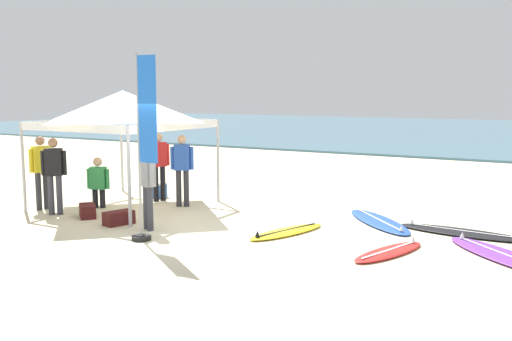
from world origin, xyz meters
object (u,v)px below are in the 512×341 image
(surfboard_yellow, at_px, (287,232))
(surfboard_purple, at_px, (502,255))
(canopy_tent, at_px, (123,106))
(person_blue, at_px, (182,165))
(gear_bag_by_pole, at_px, (87,211))
(person_black, at_px, (54,171))
(person_grey, at_px, (147,180))
(person_red, at_px, (159,162))
(cooler_box, at_px, (156,190))
(surfboard_blue, at_px, (379,221))
(gear_bag_near_tent, at_px, (119,218))
(surfboard_red, at_px, (390,252))
(person_yellow, at_px, (41,167))
(person_green, at_px, (98,180))
(surfboard_black, at_px, (462,232))
(banner_flag, at_px, (144,156))

(surfboard_yellow, distance_m, surfboard_purple, 3.83)
(canopy_tent, xyz_separation_m, person_blue, (1.20, 0.66, -1.40))
(gear_bag_by_pole, bearing_deg, person_black, -169.40)
(person_grey, distance_m, gear_bag_by_pole, 2.11)
(person_red, distance_m, gear_bag_by_pole, 2.43)
(surfboard_purple, distance_m, cooler_box, 8.67)
(surfboard_blue, xyz_separation_m, surfboard_purple, (2.56, -1.44, -0.00))
(canopy_tent, relative_size, surfboard_purple, 1.41)
(surfboard_purple, xyz_separation_m, gear_bag_by_pole, (-8.25, -1.20, 0.10))
(surfboard_yellow, distance_m, person_black, 5.43)
(surfboard_purple, height_order, gear_bag_near_tent, gear_bag_near_tent)
(surfboard_purple, bearing_deg, surfboard_red, -157.17)
(canopy_tent, xyz_separation_m, surfboard_yellow, (4.56, -0.48, -2.35))
(canopy_tent, relative_size, surfboard_blue, 1.46)
(person_yellow, bearing_deg, person_green, 39.56)
(gear_bag_by_pole, bearing_deg, person_red, 86.47)
(surfboard_black, xyz_separation_m, person_green, (-7.93, -1.63, 0.62))
(person_blue, relative_size, cooler_box, 3.42)
(surfboard_blue, distance_m, person_blue, 4.76)
(surfboard_yellow, relative_size, person_red, 1.15)
(surfboard_yellow, xyz_separation_m, person_blue, (-3.36, 1.13, 0.95))
(canopy_tent, height_order, cooler_box, canopy_tent)
(person_blue, relative_size, gear_bag_by_pole, 2.85)
(surfboard_black, height_order, person_green, person_green)
(surfboard_red, xyz_separation_m, person_blue, (-5.50, 1.51, 0.95))
(surfboard_purple, xyz_separation_m, person_black, (-9.07, -1.35, 0.95))
(gear_bag_near_tent, xyz_separation_m, cooler_box, (-1.39, 2.84, 0.06))
(person_black, relative_size, person_yellow, 1.00)
(canopy_tent, bearing_deg, surfboard_red, -7.27)
(surfboard_blue, relative_size, person_yellow, 1.33)
(person_black, bearing_deg, person_red, 68.43)
(surfboard_purple, distance_m, gear_bag_near_tent, 7.29)
(canopy_tent, xyz_separation_m, cooler_box, (-0.17, 1.31, -2.19))
(person_black, bearing_deg, person_grey, -1.48)
(person_blue, xyz_separation_m, gear_bag_near_tent, (0.03, -2.19, -0.85))
(surfboard_black, height_order, person_yellow, person_yellow)
(surfboard_blue, xyz_separation_m, person_grey, (-3.77, -2.86, 0.95))
(canopy_tent, relative_size, person_yellow, 1.93)
(person_black, height_order, person_red, same)
(surfboard_red, bearing_deg, person_blue, 164.63)
(surfboard_purple, xyz_separation_m, banner_flag, (-5.80, -2.11, 1.54))
(surfboard_blue, height_order, person_red, person_red)
(person_grey, relative_size, gear_bag_by_pole, 2.85)
(person_grey, bearing_deg, surfboard_blue, 37.25)
(surfboard_black, xyz_separation_m, person_grey, (-5.46, -2.74, 0.95))
(gear_bag_near_tent, bearing_deg, cooler_box, 116.07)
(person_black, height_order, gear_bag_by_pole, person_black)
(surfboard_yellow, xyz_separation_m, banner_flag, (-1.98, -1.78, 1.54))
(surfboard_yellow, height_order, person_green, person_green)
(surfboard_purple, height_order, cooler_box, cooler_box)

